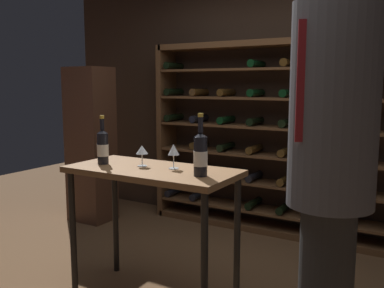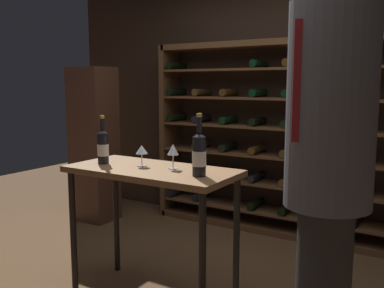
# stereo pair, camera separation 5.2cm
# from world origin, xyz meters

# --- Properties ---
(back_wall) EXTENTS (5.39, 0.10, 2.72)m
(back_wall) POSITION_xyz_m (0.00, 1.79, 1.36)
(back_wall) COLOR #332319
(back_wall) RESTS_ON ground
(wine_rack) EXTENTS (2.87, 0.32, 1.91)m
(wine_rack) POSITION_xyz_m (0.11, 1.58, 0.95)
(wine_rack) COLOR brown
(wine_rack) RESTS_ON ground
(tasting_table) EXTENTS (1.15, 0.55, 0.93)m
(tasting_table) POSITION_xyz_m (-0.25, -0.16, 0.81)
(tasting_table) COLOR brown
(tasting_table) RESTS_ON ground
(person_guest_khaki) EXTENTS (0.42, 0.42, 2.06)m
(person_guest_khaki) POSITION_xyz_m (0.95, -0.33, 1.15)
(person_guest_khaki) COLOR #282828
(person_guest_khaki) RESTS_ON ground
(display_cabinet) EXTENTS (0.44, 0.36, 1.66)m
(display_cabinet) POSITION_xyz_m (-1.87, 0.94, 0.83)
(display_cabinet) COLOR #4C2D1E
(display_cabinet) RESTS_ON ground
(wine_bottle_red_label) EXTENTS (0.09, 0.09, 0.38)m
(wine_bottle_red_label) POSITION_xyz_m (0.15, -0.21, 1.07)
(wine_bottle_red_label) COLOR black
(wine_bottle_red_label) RESTS_ON tasting_table
(wine_bottle_amber_reserve) EXTENTS (0.08, 0.08, 0.34)m
(wine_bottle_amber_reserve) POSITION_xyz_m (-0.63, -0.21, 1.05)
(wine_bottle_amber_reserve) COLOR black
(wine_bottle_amber_reserve) RESTS_ON tasting_table
(wine_glass_stemmed_left) EXTENTS (0.08, 0.08, 0.17)m
(wine_glass_stemmed_left) POSITION_xyz_m (-0.11, -0.10, 1.05)
(wine_glass_stemmed_left) COLOR silver
(wine_glass_stemmed_left) RESTS_ON tasting_table
(wine_glass_stemmed_right) EXTENTS (0.08, 0.08, 0.14)m
(wine_glass_stemmed_right) POSITION_xyz_m (-0.35, -0.14, 1.04)
(wine_glass_stemmed_right) COLOR silver
(wine_glass_stemmed_right) RESTS_ON tasting_table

